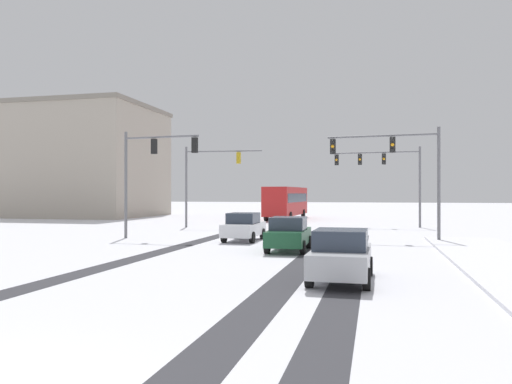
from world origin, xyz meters
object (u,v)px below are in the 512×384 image
traffic_signal_far_left (207,172)px  car_silver_third (341,255)px  traffic_signal_near_right (398,160)px  office_building_far_left_block (72,162)px  car_dark_green_second (289,234)px  bus_oncoming (286,200)px  car_white_lead (244,227)px  traffic_signal_far_right (383,168)px  traffic_signal_near_left (150,162)px

traffic_signal_far_left → car_silver_third: size_ratio=1.57×
traffic_signal_near_right → office_building_far_left_block: 43.94m
car_dark_green_second → bus_oncoming: size_ratio=0.37×
car_white_lead → car_silver_third: (6.31, -12.03, 0.00)m
car_white_lead → office_building_far_left_block: bearing=137.9°
car_silver_third → bus_oncoming: 36.95m
traffic_signal_near_right → office_building_far_left_block: (-37.10, 23.48, 1.91)m
car_white_lead → traffic_signal_far_right: bearing=60.6°
car_white_lead → car_dark_green_second: (3.36, -4.35, 0.00)m
traffic_signal_far_right → bus_oncoming: bearing=135.0°
traffic_signal_far_left → office_building_far_left_block: bearing=145.6°
traffic_signal_far_right → car_silver_third: traffic_signal_far_right is taller
car_dark_green_second → office_building_far_left_block: (-31.81, 30.07, 5.76)m
traffic_signal_near_left → car_dark_green_second: bearing=-25.2°
traffic_signal_far_right → car_white_lead: (-8.03, -14.24, -4.01)m
traffic_signal_far_right → bus_oncoming: size_ratio=0.64×
car_dark_green_second → car_silver_third: (2.95, -7.67, 0.00)m
bus_oncoming → office_building_far_left_block: size_ratio=0.55×
traffic_signal_near_left → bus_oncoming: bearing=80.4°
bus_oncoming → car_white_lead: bearing=-85.9°
traffic_signal_near_right → car_white_lead: (-8.64, -2.24, -3.84)m
traffic_signal_near_right → bus_oncoming: bearing=115.5°
office_building_far_left_block → bus_oncoming: bearing=-3.6°
car_dark_green_second → traffic_signal_far_right: bearing=75.9°
traffic_signal_near_left → traffic_signal_near_right: (14.46, 2.27, 0.06)m
car_white_lead → car_dark_green_second: 5.50m
traffic_signal_near_left → traffic_signal_far_right: size_ratio=0.92×
traffic_signal_near_right → office_building_far_left_block: office_building_far_left_block is taller
traffic_signal_near_left → bus_oncoming: size_ratio=0.59×
traffic_signal_far_left → traffic_signal_near_right: size_ratio=1.00×
traffic_signal_near_right → traffic_signal_far_right: bearing=92.9°
car_silver_third → office_building_far_left_block: 51.64m
traffic_signal_far_right → bus_oncoming: traffic_signal_far_right is taller
car_silver_third → office_building_far_left_block: office_building_far_left_block is taller
traffic_signal_near_right → bus_oncoming: 24.27m
traffic_signal_far_right → traffic_signal_near_right: same height
car_dark_green_second → car_silver_third: bearing=-69.0°
traffic_signal_far_left → traffic_signal_near_left: 10.21m
traffic_signal_near_right → car_white_lead: bearing=-165.5°
traffic_signal_near_right → bus_oncoming: (-10.38, 21.78, -2.67)m
car_white_lead → bus_oncoming: bearing=94.1°
traffic_signal_far_right → bus_oncoming: 14.11m
traffic_signal_far_right → car_dark_green_second: (-4.67, -18.59, -4.01)m
traffic_signal_far_left → bus_oncoming: traffic_signal_far_left is taller
traffic_signal_near_left → traffic_signal_far_right: bearing=45.8°
traffic_signal_near_right → office_building_far_left_block: bearing=147.7°
bus_oncoming → office_building_far_left_block: bearing=176.4°
traffic_signal_far_right → car_white_lead: 16.83m
traffic_signal_far_left → traffic_signal_near_left: (-0.06, -10.21, 0.15)m
traffic_signal_near_right → car_white_lead: 9.72m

